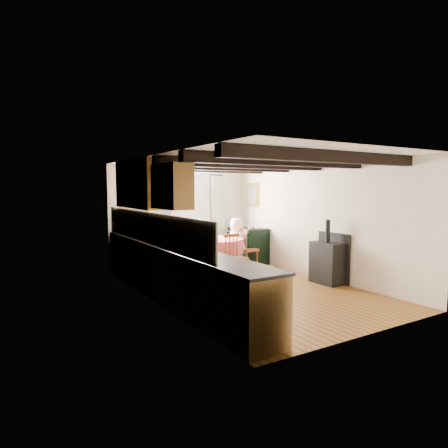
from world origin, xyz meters
TOP-DOWN VIEW (x-y plane):
  - floor at (0.00, 0.00)m, footprint 3.60×5.50m
  - ceiling at (0.00, 0.00)m, footprint 3.60×5.50m
  - wall_back at (0.00, 2.75)m, footprint 3.60×0.00m
  - wall_front at (0.00, -2.75)m, footprint 3.60×0.00m
  - wall_left at (-1.80, 0.00)m, footprint 0.00×5.50m
  - wall_right at (1.80, 0.00)m, footprint 0.00×5.50m
  - beam_a at (0.00, -2.00)m, footprint 3.60×0.16m
  - beam_b at (0.00, -1.00)m, footprint 3.60×0.16m
  - beam_c at (0.00, 0.00)m, footprint 3.60×0.16m
  - beam_d at (0.00, 1.00)m, footprint 3.60×0.16m
  - beam_e at (0.00, 2.00)m, footprint 3.60×0.16m
  - splash_left at (-1.78, 0.30)m, footprint 0.02×4.50m
  - splash_back at (-1.00, 2.73)m, footprint 1.40×0.02m
  - base_cabinet_left at (-1.50, 0.00)m, footprint 0.60×5.30m
  - base_cabinet_back at (-1.05, 2.45)m, footprint 1.30×0.60m
  - worktop_left at (-1.48, 0.00)m, footprint 0.64×5.30m
  - worktop_back at (-1.05, 2.43)m, footprint 1.30×0.64m
  - wall_cabinet_glass at (-1.63, 1.20)m, footprint 0.34×1.80m
  - wall_cabinet_solid at (-1.63, -0.30)m, footprint 0.34×0.90m
  - window_frame at (0.10, 2.73)m, footprint 1.34×0.03m
  - window_pane at (0.10, 2.74)m, footprint 1.20×0.01m
  - curtain_left at (-0.75, 2.65)m, footprint 0.35×0.10m
  - curtain_right at (0.95, 2.65)m, footprint 0.35×0.10m
  - curtain_rod at (0.10, 2.65)m, footprint 2.00×0.03m
  - wall_picture at (1.77, 2.30)m, footprint 0.04×0.50m
  - wall_plate at (1.05, 2.72)m, footprint 0.30×0.02m
  - rug at (0.25, 1.57)m, footprint 1.89×1.47m
  - dining_table at (0.25, 1.57)m, footprint 1.25×1.25m
  - chair_near at (0.23, 0.69)m, footprint 0.43×0.45m
  - chair_left at (-0.63, 1.49)m, footprint 0.56×0.54m
  - chair_right at (1.13, 1.57)m, footprint 0.44×0.42m
  - aga_range at (1.47, 2.05)m, footprint 0.64×0.98m
  - cast_iron_stove at (1.58, -0.50)m, footprint 0.38×0.63m
  - child_far at (0.30, 2.21)m, footprint 0.42×0.28m
  - child_right at (0.91, 1.72)m, footprint 0.40×0.59m
  - bowl_a at (0.13, 1.43)m, footprint 0.28×0.28m
  - bowl_b at (0.11, 1.52)m, footprint 0.30×0.30m
  - cup at (0.11, 1.77)m, footprint 0.13×0.13m
  - canister_tall at (-1.29, 2.38)m, footprint 0.15×0.15m
  - canister_wide at (-1.04, 2.55)m, footprint 0.20×0.20m
  - canister_slim at (-0.79, 2.36)m, footprint 0.09×0.09m

SIDE VIEW (x-z plane):
  - floor at x=0.00m, z-range 0.00..0.00m
  - rug at x=0.25m, z-range 0.00..0.01m
  - dining_table at x=0.25m, z-range 0.00..0.75m
  - base_cabinet_left at x=-1.50m, z-range 0.00..0.88m
  - base_cabinet_back at x=-1.05m, z-range 0.00..0.88m
  - aga_range at x=1.47m, z-range 0.00..0.91m
  - chair_right at x=1.13m, z-range 0.00..0.93m
  - chair_near at x=0.23m, z-range 0.00..0.94m
  - chair_left at x=-0.63m, z-range 0.00..1.01m
  - child_far at x=0.30m, z-range 0.00..1.13m
  - child_right at x=0.91m, z-range 0.00..1.18m
  - cast_iron_stove at x=1.58m, z-range 0.00..1.26m
  - bowl_a at x=0.13m, z-range 0.75..0.80m
  - bowl_b at x=0.11m, z-range 0.75..0.82m
  - cup at x=0.11m, z-range 0.75..0.85m
  - worktop_left at x=-1.48m, z-range 0.88..0.92m
  - worktop_back at x=-1.05m, z-range 0.88..0.92m
  - canister_wide at x=-1.04m, z-range 0.92..1.14m
  - canister_tall at x=-1.29m, z-range 0.92..1.17m
  - canister_slim at x=-0.79m, z-range 0.92..1.18m
  - curtain_left at x=-0.75m, z-range 0.05..2.15m
  - curtain_right at x=0.95m, z-range 0.05..2.15m
  - wall_back at x=0.00m, z-range 0.00..2.40m
  - wall_front at x=0.00m, z-range 0.00..2.40m
  - wall_left at x=-1.80m, z-range 0.00..2.40m
  - wall_right at x=1.80m, z-range 0.00..2.40m
  - splash_left at x=-1.78m, z-range 0.92..1.48m
  - splash_back at x=-1.00m, z-range 0.92..1.48m
  - window_frame at x=0.10m, z-range 0.83..2.37m
  - window_pane at x=0.10m, z-range 0.90..2.30m
  - wall_picture at x=1.77m, z-range 1.40..2.00m
  - wall_plate at x=1.05m, z-range 1.55..1.85m
  - wall_cabinet_solid at x=-1.63m, z-range 1.55..2.25m
  - wall_cabinet_glass at x=-1.63m, z-range 1.50..2.40m
  - curtain_rod at x=0.10m, z-range 2.19..2.22m
  - beam_a at x=0.00m, z-range 2.23..2.39m
  - beam_b at x=0.00m, z-range 2.23..2.39m
  - beam_c at x=0.00m, z-range 2.23..2.39m
  - beam_d at x=0.00m, z-range 2.23..2.39m
  - beam_e at x=0.00m, z-range 2.23..2.39m
  - ceiling at x=0.00m, z-range 2.40..2.40m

